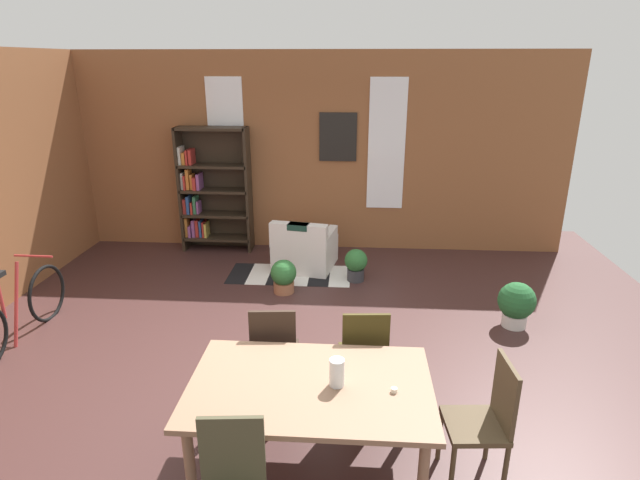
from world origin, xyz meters
TOP-DOWN VIEW (x-y plane):
  - ground_plane at (0.00, 0.00)m, footprint 9.25×9.25m
  - back_wall_brick at (0.00, 3.62)m, footprint 7.94×0.12m
  - window_pane_0 at (-1.21, 3.55)m, footprint 0.55×0.02m
  - window_pane_1 at (1.21, 3.55)m, footprint 0.55×0.02m
  - dining_table at (0.47, -1.18)m, footprint 1.68×1.06m
  - vase_on_table at (0.66, -1.18)m, footprint 0.10×0.10m
  - tealight_candle_0 at (1.04, -1.24)m, footprint 0.04×0.04m
  - dining_chair_far_right at (0.86, -0.43)m, footprint 0.43×0.43m
  - dining_chair_far_left at (0.10, -0.43)m, footprint 0.43×0.43m
  - dining_chair_head_right at (1.69, -1.18)m, footprint 0.43×0.43m
  - bookshelf_tall at (-1.47, 3.36)m, footprint 1.08×0.34m
  - armchair_white at (0.05, 2.66)m, footprint 0.93×0.93m
  - bicycle_second at (-2.77, 0.42)m, footprint 0.44×1.70m
  - potted_plant_by_shelf at (2.58, 1.11)m, footprint 0.41×0.41m
  - potted_plant_corner at (0.79, 2.25)m, footprint 0.31×0.31m
  - potted_plant_window at (-0.14, 1.81)m, footprint 0.33×0.33m
  - striped_rug at (-0.13, 2.37)m, footprint 1.69×0.74m
  - framed_picture at (0.49, 3.54)m, footprint 0.56×0.03m

SIDE VIEW (x-z plane):
  - ground_plane at x=0.00m, z-range 0.00..0.00m
  - striped_rug at x=-0.13m, z-range 0.00..0.01m
  - potted_plant_window at x=-0.14m, z-range 0.01..0.45m
  - potted_plant_corner at x=0.79m, z-range 0.02..0.47m
  - armchair_white at x=0.05m, z-range -0.10..0.65m
  - potted_plant_by_shelf at x=2.58m, z-range 0.02..0.55m
  - bicycle_second at x=-2.77m, z-range -0.11..0.78m
  - dining_chair_far_right at x=0.86m, z-range 0.04..0.99m
  - dining_chair_far_left at x=0.10m, z-range 0.04..0.99m
  - dining_chair_head_right at x=1.69m, z-range 0.04..0.99m
  - dining_table at x=0.47m, z-range 0.29..1.03m
  - tealight_candle_0 at x=1.04m, z-range 0.74..0.77m
  - vase_on_table at x=0.66m, z-range 0.74..0.94m
  - bookshelf_tall at x=-1.47m, z-range -0.01..1.90m
  - back_wall_brick at x=0.00m, z-range 0.00..3.00m
  - window_pane_0 at x=-1.21m, z-range 0.67..2.62m
  - window_pane_1 at x=1.21m, z-range 0.67..2.62m
  - framed_picture at x=0.49m, z-range 1.40..2.12m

